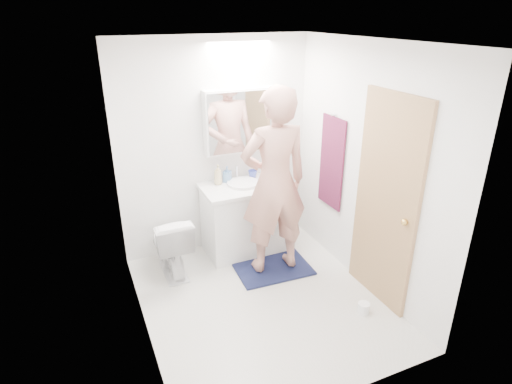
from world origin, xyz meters
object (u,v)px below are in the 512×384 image
soap_bottle_b (227,174)px  toothbrush_cup (253,174)px  toilet (171,244)px  soap_bottle_a (218,175)px  person (274,183)px  medicine_cabinet (243,121)px  vanity_cabinet (245,220)px  toilet_paper_roll (364,308)px

soap_bottle_b → toothbrush_cup: (0.31, -0.02, -0.04)m
toilet → soap_bottle_a: bearing=-157.5°
toilet → person: person is taller
toilet → soap_bottle_a: (0.64, 0.27, 0.59)m
toilet → soap_bottle_a: size_ratio=3.00×
medicine_cabinet → soap_bottle_a: medicine_cabinet is taller
vanity_cabinet → soap_bottle_a: soap_bottle_a is taller
toilet → toothbrush_cup: bearing=-165.4°
soap_bottle_a → person: bearing=-60.8°
vanity_cabinet → person: 0.82m
soap_bottle_a → toothbrush_cup: soap_bottle_a is taller
person → soap_bottle_b: 0.75m
toothbrush_cup → soap_bottle_a: bearing=-178.7°
toilet → toothbrush_cup: size_ratio=6.54×
toilet → toilet_paper_roll: toilet is taller
toilet_paper_roll → person: bearing=114.8°
vanity_cabinet → person: (0.12, -0.51, 0.63)m
person → toilet: bearing=-18.6°
medicine_cabinet → toilet_paper_roll: (0.50, -1.72, -1.45)m
person → toilet_paper_roll: size_ratio=17.72×
soap_bottle_b → toothbrush_cup: 0.31m
medicine_cabinet → toilet_paper_roll: bearing=-73.8°
toilet → person: bearing=158.6°
toothbrush_cup → toilet: bearing=-165.6°
soap_bottle_a → soap_bottle_b: size_ratio=1.25×
vanity_cabinet → medicine_cabinet: medicine_cabinet is taller
person → toothbrush_cup: 0.69m
vanity_cabinet → person: bearing=-77.1°
medicine_cabinet → toothbrush_cup: bearing=-27.5°
soap_bottle_b → toilet_paper_roll: size_ratio=1.68×
person → soap_bottle_a: 0.77m
toilet → person: size_ratio=0.35×
medicine_cabinet → person: (0.04, -0.72, -0.48)m
vanity_cabinet → toothbrush_cup: (0.17, 0.16, 0.48)m
vanity_cabinet → toilet: (-0.90, -0.11, -0.04)m
soap_bottle_b → toilet_paper_roll: soap_bottle_b is taller
person → vanity_cabinet: bearing=-74.2°
medicine_cabinet → toilet: medicine_cabinet is taller
soap_bottle_b → medicine_cabinet: bearing=8.1°
person → soap_bottle_a: size_ratio=8.47×
person → soap_bottle_a: person is taller
medicine_cabinet → person: size_ratio=0.45×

